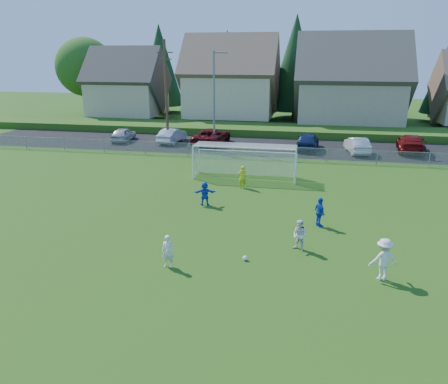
{
  "coord_description": "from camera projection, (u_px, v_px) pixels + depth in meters",
  "views": [
    {
      "loc": [
        4.45,
        -14.55,
        8.72
      ],
      "look_at": [
        0.0,
        8.0,
        1.4
      ],
      "focal_mm": 35.0,
      "sensor_mm": 36.0,
      "label": 1
    }
  ],
  "objects": [
    {
      "name": "player_white_c",
      "position": [
        383.0,
        259.0,
        17.4
      ],
      "size": [
        1.27,
        0.94,
        1.76
      ],
      "primitive_type": "imported",
      "rotation": [
        0.0,
        0.0,
        3.43
      ],
      "color": "silver",
      "rests_on": "ground"
    },
    {
      "name": "soccer_ball",
      "position": [
        245.0,
        258.0,
        19.22
      ],
      "size": [
        0.22,
        0.22,
        0.22
      ],
      "primitive_type": "sphere",
      "color": "white",
      "rests_on": "ground"
    },
    {
      "name": "asphalt_lot",
      "position": [
        262.0,
        146.0,
        42.78
      ],
      "size": [
        60.0,
        60.0,
        0.0
      ],
      "primitive_type": "plane",
      "color": "black",
      "rests_on": "ground"
    },
    {
      "name": "car_g",
      "position": [
        411.0,
        143.0,
        40.13
      ],
      "size": [
        2.92,
        5.84,
        1.63
      ],
      "primitive_type": "imported",
      "rotation": [
        0.0,
        0.0,
        3.02
      ],
      "color": "#640B0B",
      "rests_on": "ground"
    },
    {
      "name": "utility_pole",
      "position": [
        166.0,
        92.0,
        42.5
      ],
      "size": [
        1.6,
        0.26,
        10.0
      ],
      "color": "#473321",
      "rests_on": "ground"
    },
    {
      "name": "car_b",
      "position": [
        172.0,
        135.0,
        44.49
      ],
      "size": [
        1.99,
        4.54,
        1.45
      ],
      "primitive_type": "imported",
      "rotation": [
        0.0,
        0.0,
        3.04
      ],
      "color": "silver",
      "rests_on": "ground"
    },
    {
      "name": "grass_embankment",
      "position": [
        270.0,
        130.0,
        49.67
      ],
      "size": [
        70.0,
        6.0,
        0.8
      ],
      "primitive_type": "cube",
      "color": "#1E420F",
      "rests_on": "ground"
    },
    {
      "name": "player_white_a",
      "position": [
        168.0,
        251.0,
        18.47
      ],
      "size": [
        0.54,
        0.38,
        1.43
      ],
      "primitive_type": "imported",
      "rotation": [
        0.0,
        0.0,
        0.07
      ],
      "color": "silver",
      "rests_on": "ground"
    },
    {
      "name": "goalkeeper",
      "position": [
        242.0,
        177.0,
        29.42
      ],
      "size": [
        0.63,
        0.49,
        1.53
      ],
      "primitive_type": "imported",
      "rotation": [
        0.0,
        0.0,
        3.39
      ],
      "color": "#BFC717",
      "rests_on": "ground"
    },
    {
      "name": "ground",
      "position": [
        185.0,
        287.0,
        17.07
      ],
      "size": [
        160.0,
        160.0,
        0.0
      ],
      "primitive_type": "plane",
      "color": "#193D0C",
      "rests_on": "ground"
    },
    {
      "name": "car_a",
      "position": [
        123.0,
        134.0,
        45.3
      ],
      "size": [
        1.81,
        4.13,
        1.38
      ],
      "primitive_type": "imported",
      "rotation": [
        0.0,
        0.0,
        3.19
      ],
      "color": "#B2B7BB",
      "rests_on": "ground"
    },
    {
      "name": "chainlink_fence",
      "position": [
        255.0,
        152.0,
        37.45
      ],
      "size": [
        52.06,
        0.06,
        1.2
      ],
      "color": "gray",
      "rests_on": "ground"
    },
    {
      "name": "streetlight",
      "position": [
        215.0,
        97.0,
        40.73
      ],
      "size": [
        1.38,
        0.18,
        9.0
      ],
      "color": "slate",
      "rests_on": "ground"
    },
    {
      "name": "houses_row",
      "position": [
        293.0,
        65.0,
        54.18
      ],
      "size": [
        53.9,
        11.45,
        13.27
      ],
      "color": "tan",
      "rests_on": "ground"
    },
    {
      "name": "car_c",
      "position": [
        212.0,
        136.0,
        43.49
      ],
      "size": [
        3.19,
        6.07,
        1.63
      ],
      "primitive_type": "imported",
      "rotation": [
        0.0,
        0.0,
        3.06
      ],
      "color": "#51090F",
      "rests_on": "ground"
    },
    {
      "name": "player_white_b",
      "position": [
        300.0,
        236.0,
        20.01
      ],
      "size": [
        0.91,
        0.85,
        1.49
      ],
      "primitive_type": "imported",
      "rotation": [
        0.0,
        0.0,
        -0.54
      ],
      "color": "silver",
      "rests_on": "ground"
    },
    {
      "name": "player_blue_b",
      "position": [
        205.0,
        193.0,
        26.09
      ],
      "size": [
        1.4,
        0.73,
        1.44
      ],
      "primitive_type": "imported",
      "rotation": [
        0.0,
        0.0,
        3.39
      ],
      "color": "#1341BB",
      "rests_on": "ground"
    },
    {
      "name": "player_blue_a",
      "position": [
        320.0,
        212.0,
        22.8
      ],
      "size": [
        0.77,
        1.0,
        1.58
      ],
      "primitive_type": "imported",
      "rotation": [
        0.0,
        0.0,
        2.04
      ],
      "color": "#1341BB",
      "rests_on": "ground"
    },
    {
      "name": "car_f",
      "position": [
        357.0,
        145.0,
        39.78
      ],
      "size": [
        2.13,
        4.56,
        1.45
      ],
      "primitive_type": "imported",
      "rotation": [
        0.0,
        0.0,
        3.28
      ],
      "color": "silver",
      "rests_on": "ground"
    },
    {
      "name": "car_e",
      "position": [
        308.0,
        141.0,
        41.26
      ],
      "size": [
        2.28,
        4.92,
        1.63
      ],
      "primitive_type": "imported",
      "rotation": [
        0.0,
        0.0,
        3.07
      ],
      "color": "#142048",
      "rests_on": "ground"
    },
    {
      "name": "soccer_goal",
      "position": [
        245.0,
        156.0,
        31.58
      ],
      "size": [
        7.42,
        1.9,
        2.5
      ],
      "color": "white",
      "rests_on": "ground"
    },
    {
      "name": "tree_row",
      "position": [
        288.0,
        67.0,
        60.34
      ],
      "size": [
        65.98,
        12.36,
        13.8
      ],
      "color": "#382616",
      "rests_on": "ground"
    }
  ]
}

